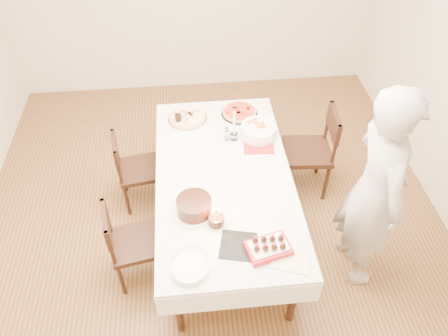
{
  "coord_description": "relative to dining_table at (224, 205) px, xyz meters",
  "views": [
    {
      "loc": [
        -0.16,
        -2.61,
        3.37
      ],
      "look_at": [
        0.11,
        -0.04,
        0.84
      ],
      "focal_mm": 35.0,
      "sensor_mm": 36.0,
      "label": 1
    }
  ],
  "objects": [
    {
      "name": "floor",
      "position": [
        -0.11,
        0.04,
        -0.38
      ],
      "size": [
        5.0,
        5.0,
        0.0
      ],
      "primitive_type": "plane",
      "color": "#52311C",
      "rests_on": "ground"
    },
    {
      "name": "dining_table",
      "position": [
        0.0,
        0.0,
        0.0
      ],
      "size": [
        1.68,
        2.37,
        0.75
      ],
      "primitive_type": "cube",
      "rotation": [
        0.0,
        0.0,
        0.28
      ],
      "color": "silver",
      "rests_on": "floor"
    },
    {
      "name": "chair_right_savory",
      "position": [
        0.88,
        0.52,
        0.1
      ],
      "size": [
        0.53,
        0.53,
        0.96
      ],
      "primitive_type": null,
      "rotation": [
        0.0,
        0.0,
        -0.08
      ],
      "color": "black",
      "rests_on": "floor"
    },
    {
      "name": "chair_left_savory",
      "position": [
        -0.77,
        0.49,
        0.04
      ],
      "size": [
        0.49,
        0.49,
        0.83
      ],
      "primitive_type": null,
      "rotation": [
        0.0,
        0.0,
        3.3
      ],
      "color": "black",
      "rests_on": "floor"
    },
    {
      "name": "chair_left_dessert",
      "position": [
        -0.77,
        -0.38,
        0.05
      ],
      "size": [
        0.5,
        0.5,
        0.85
      ],
      "primitive_type": null,
      "rotation": [
        0.0,
        0.0,
        3.32
      ],
      "color": "black",
      "rests_on": "floor"
    },
    {
      "name": "person",
      "position": [
        1.1,
        -0.47,
        0.56
      ],
      "size": [
        0.49,
        0.71,
        1.87
      ],
      "primitive_type": "imported",
      "rotation": [
        0.0,
        0.0,
        1.64
      ],
      "color": "#A39E9A",
      "rests_on": "floor"
    },
    {
      "name": "pizza_white",
      "position": [
        -0.27,
        0.8,
        0.4
      ],
      "size": [
        0.48,
        0.48,
        0.04
      ],
      "primitive_type": "cylinder",
      "rotation": [
        0.0,
        0.0,
        0.32
      ],
      "color": "beige",
      "rests_on": "dining_table"
    },
    {
      "name": "pizza_pepperoni",
      "position": [
        0.24,
        0.84,
        0.4
      ],
      "size": [
        0.45,
        0.45,
        0.04
      ],
      "primitive_type": "cylinder",
      "rotation": [
        0.0,
        0.0,
        0.29
      ],
      "color": "red",
      "rests_on": "dining_table"
    },
    {
      "name": "red_placemat",
      "position": [
        0.35,
        0.37,
        0.38
      ],
      "size": [
        0.29,
        0.29,
        0.01
      ],
      "primitive_type": "cube",
      "rotation": [
        0.0,
        0.0,
        -0.08
      ],
      "color": "#B21E1E",
      "rests_on": "dining_table"
    },
    {
      "name": "pasta_bowl",
      "position": [
        0.37,
        0.49,
        0.44
      ],
      "size": [
        0.42,
        0.42,
        0.11
      ],
      "primitive_type": "cylinder",
      "rotation": [
        0.0,
        0.0,
        -0.34
      ],
      "color": "white",
      "rests_on": "dining_table"
    },
    {
      "name": "taper_candle",
      "position": [
        0.14,
        0.46,
        0.54
      ],
      "size": [
        0.09,
        0.09,
        0.33
      ],
      "primitive_type": "cylinder",
      "rotation": [
        0.0,
        0.0,
        -0.27
      ],
      "color": "white",
      "rests_on": "dining_table"
    },
    {
      "name": "shaker_pair",
      "position": [
        0.07,
        0.46,
        0.43
      ],
      "size": [
        0.11,
        0.11,
        0.11
      ],
      "primitive_type": null,
      "rotation": [
        0.0,
        0.0,
        0.17
      ],
      "color": "white",
      "rests_on": "dining_table"
    },
    {
      "name": "cola_glass",
      "position": [
        -0.36,
        0.74,
        0.43
      ],
      "size": [
        0.07,
        0.07,
        0.11
      ],
      "primitive_type": "cylinder",
      "rotation": [
        0.0,
        0.0,
        0.19
      ],
      "color": "black",
      "rests_on": "dining_table"
    },
    {
      "name": "layer_cake",
      "position": [
        -0.27,
        -0.37,
        0.44
      ],
      "size": [
        0.46,
        0.46,
        0.14
      ],
      "primitive_type": "cylinder",
      "rotation": [
        0.0,
        0.0,
        -0.41
      ],
      "color": "#33160C",
      "rests_on": "dining_table"
    },
    {
      "name": "cake_board",
      "position": [
        0.03,
        -0.72,
        0.38
      ],
      "size": [
        0.32,
        0.32,
        0.01
      ],
      "primitive_type": "cube",
      "rotation": [
        0.0,
        0.0,
        -0.23
      ],
      "color": "black",
      "rests_on": "dining_table"
    },
    {
      "name": "birthday_cake",
      "position": [
        -0.11,
        -0.5,
        0.45
      ],
      "size": [
        0.13,
        0.13,
        0.13
      ],
      "primitive_type": "cylinder",
      "rotation": [
        0.0,
        0.0,
        -0.06
      ],
      "color": "#371C0F",
      "rests_on": "dining_table"
    },
    {
      "name": "strawberry_box",
      "position": [
        0.24,
        -0.78,
        0.41
      ],
      "size": [
        0.35,
        0.27,
        0.08
      ],
      "primitive_type": null,
      "rotation": [
        0.0,
        0.0,
        0.24
      ],
      "color": "#B21425",
      "rests_on": "dining_table"
    },
    {
      "name": "box_lid",
      "position": [
        0.38,
        -0.89,
        0.38
      ],
      "size": [
        0.3,
        0.25,
        0.02
      ],
      "primitive_type": "cube",
      "rotation": [
        0.0,
        0.0,
        -0.35
      ],
      "color": "beige",
      "rests_on": "dining_table"
    },
    {
      "name": "plate_stack",
      "position": [
        -0.33,
        -0.89,
        0.4
      ],
      "size": [
        0.33,
        0.33,
        0.05
      ],
      "primitive_type": "cylinder",
      "rotation": [
        0.0,
        0.0,
        0.34
      ],
      "color": "white",
      "rests_on": "dining_table"
    },
    {
      "name": "china_plate",
      "position": [
        -0.32,
        -0.81,
        0.38
      ],
      "size": [
        0.33,
        0.33,
        0.01
      ],
      "primitive_type": "cylinder",
      "rotation": [
        0.0,
        0.0,
        -0.34
      ],
      "color": "white",
      "rests_on": "dining_table"
    }
  ]
}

